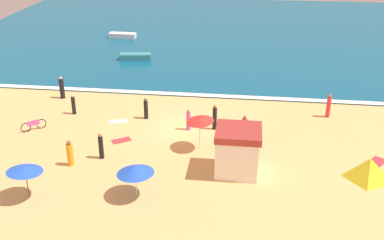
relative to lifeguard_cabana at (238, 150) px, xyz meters
The scene contains 23 objects.
ground_plane 6.90m from the lifeguard_cabana, 127.30° to the left, with size 60.00×60.00×0.00m, color #E5B26B.
ocean_water 33.64m from the lifeguard_cabana, 96.98° to the left, with size 60.00×44.00×0.10m, color #0F567A.
wave_breaker_foam 12.43m from the lifeguard_cabana, 109.31° to the left, with size 57.00×0.70×0.01m, color white.
lifeguard_cabana is the anchor object (origin of this frame).
beach_umbrella_0 6.29m from the lifeguard_cabana, 148.66° to the right, with size 2.88×2.88×1.97m.
beach_umbrella_3 3.68m from the lifeguard_cabana, 134.76° to the left, with size 2.46×2.45×2.43m.
beach_umbrella_4 11.91m from the lifeguard_cabana, 159.51° to the right, with size 2.67×2.68×2.05m.
beach_tent 7.59m from the lifeguard_cabana, ahead, with size 2.41×2.20×1.41m.
parked_bicycle 15.03m from the lifeguard_cabana, 165.32° to the left, with size 1.40×1.25×0.76m.
beachgoer_0 14.43m from the lifeguard_cabana, 151.53° to the left, with size 0.36×0.36×1.61m.
beachgoer_1 8.56m from the lifeguard_cabana, behind, with size 0.39×0.39×1.72m.
beachgoer_2 6.44m from the lifeguard_cabana, 124.69° to the left, with size 0.38×0.38×1.56m.
beachgoer_3 5.91m from the lifeguard_cabana, 107.95° to the left, with size 0.36×0.36×1.83m.
beachgoer_4 10.17m from the lifeguard_cabana, behind, with size 0.55×0.55×1.66m.
beachgoer_5 3.96m from the lifeguard_cabana, 85.56° to the left, with size 0.48×0.48×1.93m.
beachgoer_6 9.77m from the lifeguard_cabana, 136.16° to the left, with size 0.44×0.44×1.63m.
beachgoer_7 10.88m from the lifeguard_cabana, 53.55° to the left, with size 0.45×0.45×1.84m.
beachgoer_8 17.71m from the lifeguard_cabana, 146.35° to the left, with size 0.50×0.50×1.87m.
beach_towel_0 8.61m from the lifeguard_cabana, 159.20° to the left, with size 1.46×1.29×0.01m.
beach_towel_1 9.00m from the lifeguard_cabana, 14.42° to the left, with size 1.47×1.58×0.01m.
beach_towel_2 10.87m from the lifeguard_cabana, 146.36° to the left, with size 1.52×1.03×0.01m.
small_boat_0 23.41m from the lifeguard_cabana, 118.58° to the left, with size 3.31×1.57×0.61m.
small_boat_1 32.26m from the lifeguard_cabana, 117.18° to the left, with size 3.20×1.22×0.57m.
Camera 1 is at (4.43, -29.33, 14.53)m, focal length 43.24 mm.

